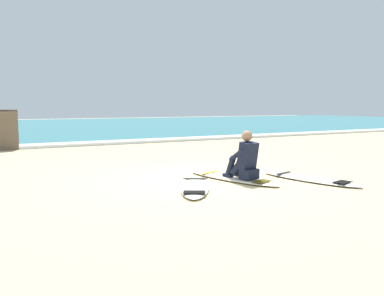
{
  "coord_description": "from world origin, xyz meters",
  "views": [
    {
      "loc": [
        -3.79,
        -6.82,
        1.5
      ],
      "look_at": [
        0.29,
        0.79,
        0.55
      ],
      "focal_mm": 35.98,
      "sensor_mm": 36.0,
      "label": 1
    }
  ],
  "objects_px": {
    "surfboard_main": "(232,178)",
    "surfboard_spare_far": "(309,179)",
    "surfer_seated": "(245,160)",
    "surfboard_spare_near": "(195,186)"
  },
  "relations": [
    {
      "from": "surfboard_spare_far",
      "to": "surfboard_main",
      "type": "bearing_deg",
      "value": 149.12
    },
    {
      "from": "surfboard_main",
      "to": "surfboard_spare_near",
      "type": "height_order",
      "value": "same"
    },
    {
      "from": "surfboard_main",
      "to": "surfboard_spare_far",
      "type": "bearing_deg",
      "value": -30.88
    },
    {
      "from": "surfboard_main",
      "to": "surfboard_spare_far",
      "type": "height_order",
      "value": "same"
    },
    {
      "from": "surfer_seated",
      "to": "surfboard_main",
      "type": "bearing_deg",
      "value": 107.62
    },
    {
      "from": "surfer_seated",
      "to": "surfboard_spare_far",
      "type": "relative_size",
      "value": 0.42
    },
    {
      "from": "surfboard_main",
      "to": "surfboard_spare_near",
      "type": "relative_size",
      "value": 1.15
    },
    {
      "from": "surfer_seated",
      "to": "surfboard_spare_far",
      "type": "distance_m",
      "value": 1.4
    },
    {
      "from": "surfer_seated",
      "to": "surfboard_spare_near",
      "type": "relative_size",
      "value": 0.47
    },
    {
      "from": "surfboard_main",
      "to": "surfboard_spare_far",
      "type": "xyz_separation_m",
      "value": [
        1.33,
        -0.8,
        0.0
      ]
    }
  ]
}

